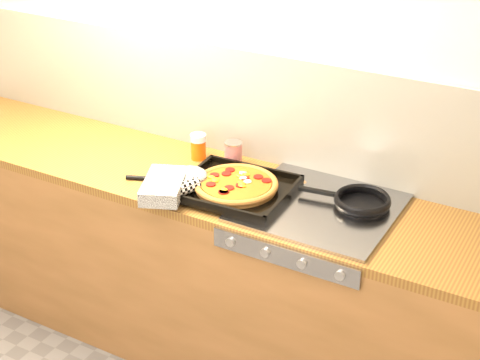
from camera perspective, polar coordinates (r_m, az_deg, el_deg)
The scene contains 9 objects.
room_shell at distance 3.25m, azimuth 1.13°, elevation 5.74°, with size 3.20×3.20×3.20m.
counter_run at distance 3.36m, azimuth -1.33°, elevation -7.05°, with size 3.20×0.62×0.90m.
stovetop at distance 2.94m, azimuth 6.14°, elevation -2.17°, with size 0.60×0.56×0.02m, color #949499.
pizza_on_tray at distance 3.01m, azimuth -1.81°, elevation -0.39°, with size 0.59×0.53×0.08m.
frying_pan at distance 2.95m, azimuth 9.37°, elevation -1.64°, with size 0.39×0.25×0.04m.
tomato_can at distance 3.25m, azimuth -0.53°, elevation 2.04°, with size 0.10×0.10×0.11m.
juice_glass at distance 3.32m, azimuth -3.25°, elevation 2.62°, with size 0.08×0.08×0.12m.
wooden_spoon at distance 3.16m, azimuth 3.41°, elevation 0.27°, with size 0.30×0.07×0.02m.
black_spatula at distance 3.15m, azimuth -6.22°, elevation 0.02°, with size 0.28×0.16×0.02m.
Camera 1 is at (1.42, -1.27, 2.36)m, focal length 55.00 mm.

